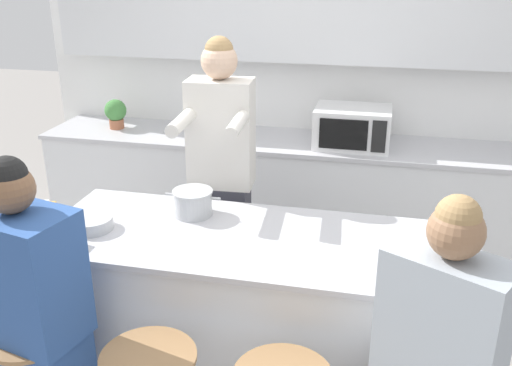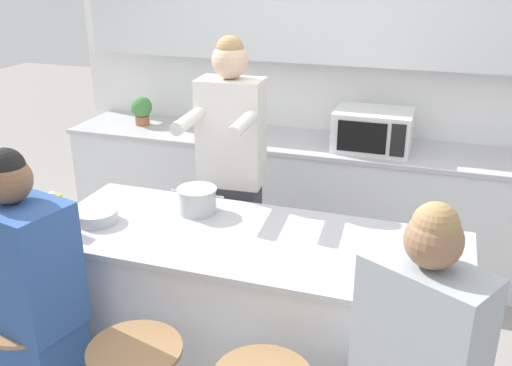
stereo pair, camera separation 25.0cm
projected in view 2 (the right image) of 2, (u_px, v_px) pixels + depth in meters
name	position (u px, v px, depth m)	size (l,w,h in m)	color
wall_back	(335.00, 49.00, 4.18)	(4.25, 0.22, 2.70)	white
back_counter	(320.00, 200.00, 4.32)	(3.94, 0.64, 0.92)	silver
kitchen_island	(251.00, 316.00, 2.91)	(2.06, 0.78, 0.92)	black
person_cooking	(232.00, 189.00, 3.36)	(0.40, 0.58, 1.79)	#383842
person_wrapped_blanket	(31.00, 316.00, 2.51)	(0.50, 0.38, 1.48)	#2D5193
cooking_pot	(197.00, 200.00, 2.98)	(0.30, 0.21, 0.14)	#B7BABC
fruit_bowl	(96.00, 216.00, 2.89)	(0.22, 0.22, 0.06)	#B7BABC
coffee_cup_near	(394.00, 265.00, 2.42)	(0.11, 0.08, 0.08)	#4C7099
juice_carton	(55.00, 213.00, 2.77)	(0.07, 0.07, 0.20)	gold
microwave	(373.00, 130.00, 3.96)	(0.53, 0.40, 0.28)	white
potted_plant	(142.00, 109.00, 4.53)	(0.17, 0.17, 0.23)	#A86042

